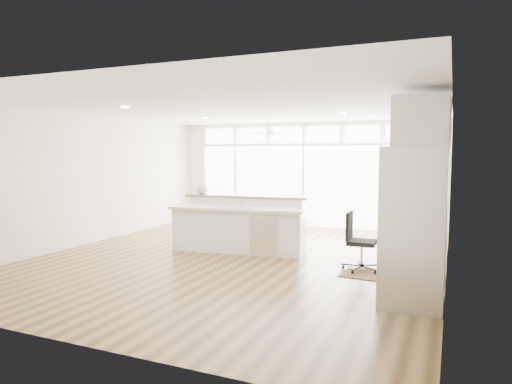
% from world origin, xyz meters
% --- Properties ---
extents(floor, '(7.00, 8.00, 0.02)m').
position_xyz_m(floor, '(0.00, 0.00, -0.01)').
color(floor, '#493316').
rests_on(floor, ground).
extents(ceiling, '(7.00, 8.00, 0.02)m').
position_xyz_m(ceiling, '(0.00, 0.00, 2.70)').
color(ceiling, white).
rests_on(ceiling, wall_back).
extents(wall_back, '(7.00, 0.04, 2.70)m').
position_xyz_m(wall_back, '(0.00, 4.00, 1.35)').
color(wall_back, beige).
rests_on(wall_back, floor).
extents(wall_front, '(7.00, 0.04, 2.70)m').
position_xyz_m(wall_front, '(0.00, -4.00, 1.35)').
color(wall_front, beige).
rests_on(wall_front, floor).
extents(wall_left, '(0.04, 8.00, 2.70)m').
position_xyz_m(wall_left, '(-3.50, 0.00, 1.35)').
color(wall_left, beige).
rests_on(wall_left, floor).
extents(wall_right, '(0.04, 8.00, 2.70)m').
position_xyz_m(wall_right, '(3.50, 0.00, 1.35)').
color(wall_right, beige).
rests_on(wall_right, floor).
extents(glass_wall, '(5.80, 0.06, 2.08)m').
position_xyz_m(glass_wall, '(0.00, 3.94, 1.05)').
color(glass_wall, white).
rests_on(glass_wall, wall_back).
extents(transom_row, '(5.90, 0.06, 0.40)m').
position_xyz_m(transom_row, '(0.00, 3.94, 2.38)').
color(transom_row, white).
rests_on(transom_row, wall_back).
extents(desk_window, '(0.04, 0.85, 0.85)m').
position_xyz_m(desk_window, '(3.46, 0.30, 1.55)').
color(desk_window, white).
rests_on(desk_window, wall_right).
extents(ceiling_fan, '(1.16, 1.16, 0.32)m').
position_xyz_m(ceiling_fan, '(-0.50, 2.80, 2.48)').
color(ceiling_fan, silver).
rests_on(ceiling_fan, ceiling).
extents(recessed_lights, '(3.40, 3.00, 0.02)m').
position_xyz_m(recessed_lights, '(0.00, 0.20, 2.68)').
color(recessed_lights, white).
rests_on(recessed_lights, ceiling).
extents(oven_cabinet, '(0.64, 1.20, 2.50)m').
position_xyz_m(oven_cabinet, '(3.17, 1.80, 1.25)').
color(oven_cabinet, white).
rests_on(oven_cabinet, floor).
extents(desk_nook, '(0.72, 1.30, 0.76)m').
position_xyz_m(desk_nook, '(3.13, 0.30, 0.38)').
color(desk_nook, white).
rests_on(desk_nook, floor).
extents(upper_cabinets, '(0.64, 1.30, 0.64)m').
position_xyz_m(upper_cabinets, '(3.17, 0.30, 2.35)').
color(upper_cabinets, white).
rests_on(upper_cabinets, wall_right).
extents(refrigerator, '(0.76, 0.90, 2.00)m').
position_xyz_m(refrigerator, '(3.11, -1.35, 1.00)').
color(refrigerator, silver).
rests_on(refrigerator, floor).
extents(fridge_cabinet, '(0.64, 0.90, 0.60)m').
position_xyz_m(fridge_cabinet, '(3.17, -1.35, 2.30)').
color(fridge_cabinet, white).
rests_on(fridge_cabinet, wall_right).
extents(framed_photos, '(0.06, 0.22, 0.80)m').
position_xyz_m(framed_photos, '(3.46, 0.92, 1.40)').
color(framed_photos, black).
rests_on(framed_photos, wall_right).
extents(kitchen_island, '(2.75, 1.28, 1.06)m').
position_xyz_m(kitchen_island, '(-0.25, 0.57, 0.53)').
color(kitchen_island, white).
rests_on(kitchen_island, floor).
extents(rug, '(1.01, 0.76, 0.01)m').
position_xyz_m(rug, '(2.45, -0.18, 0.01)').
color(rug, '#3D2113').
rests_on(rug, floor).
extents(office_chair, '(0.50, 0.46, 0.94)m').
position_xyz_m(office_chair, '(2.22, 0.07, 0.47)').
color(office_chair, black).
rests_on(office_chair, floor).
extents(fishbowl, '(0.29, 0.29, 0.24)m').
position_xyz_m(fishbowl, '(-1.24, 0.87, 1.18)').
color(fishbowl, silver).
rests_on(fishbowl, kitchen_island).
extents(monitor, '(0.11, 0.51, 0.42)m').
position_xyz_m(monitor, '(3.05, 0.30, 0.97)').
color(monitor, black).
rests_on(monitor, desk_nook).
extents(keyboard, '(0.12, 0.31, 0.02)m').
position_xyz_m(keyboard, '(2.88, 0.30, 0.77)').
color(keyboard, silver).
rests_on(keyboard, desk_nook).
extents(potted_plant, '(0.28, 0.31, 0.23)m').
position_xyz_m(potted_plant, '(3.17, 1.80, 2.61)').
color(potted_plant, '#345926').
rests_on(potted_plant, oven_cabinet).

